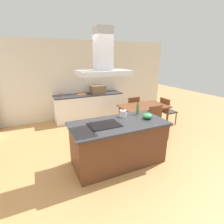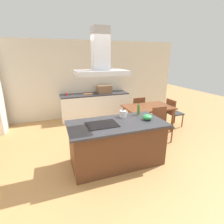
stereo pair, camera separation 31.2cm
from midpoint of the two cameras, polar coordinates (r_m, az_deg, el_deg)
The scene contains 16 objects.
ground at distance 5.07m, azimuth -2.95°, elevation -7.24°, with size 16.00×16.00×0.00m, color tan.
wall_back at distance 6.33m, azimuth -7.88°, elevation 10.49°, with size 7.20×0.10×2.70m, color beige.
kitchen_island at distance 3.60m, azimuth 4.07°, elevation -10.27°, with size 1.94×0.97×0.90m.
cooktop at distance 3.31m, azimuth -0.66°, elevation -4.24°, with size 0.60×0.44×0.01m, color black.
tea_kettle at distance 3.73m, azimuth 6.08°, elevation -0.63°, with size 0.20×0.15×0.17m.
olive_oil_bottle at distance 3.92m, azimuth 11.09°, elevation 0.81°, with size 0.06×0.06×0.29m.
mixing_bowl at distance 3.67m, azimuth 14.12°, elevation -1.69°, with size 0.20×0.20×0.11m, color #33934C.
back_counter at distance 6.23m, azimuth -4.18°, elevation 2.03°, with size 2.40×0.62×0.90m.
countertop_microwave at distance 6.19m, azimuth -1.21°, elevation 7.58°, with size 0.50×0.38×0.28m, color brown.
coffee_mug_red at distance 5.98m, azimuth -13.41°, elevation 5.80°, with size 0.08×0.08×0.09m, color red.
cutting_board at distance 6.11m, azimuth -6.59°, elevation 6.07°, with size 0.34×0.24×0.02m, color #995B33.
dining_table at distance 5.23m, azimuth 13.62°, elevation 0.90°, with size 1.40×0.90×0.75m.
chair_facing_island at distance 4.77m, azimuth 17.82°, elevation -3.15°, with size 0.42×0.42×0.89m.
chair_facing_back_wall at distance 5.81m, azimuth 9.96°, elevation 1.22°, with size 0.42×0.42×0.89m.
chair_at_right_end at distance 5.82m, azimuth 21.09°, elevation 0.27°, with size 0.42×0.42×0.89m.
range_hood at distance 3.06m, azimuth -0.74°, elevation 16.95°, with size 0.90×0.55×0.78m.
Camera 2 is at (-1.17, -2.95, 2.16)m, focal length 27.45 mm.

